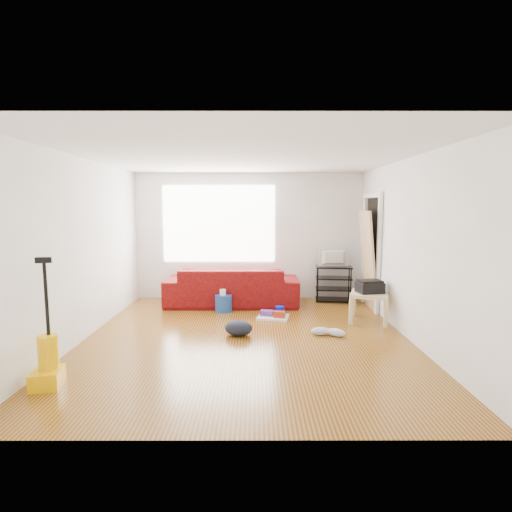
{
  "coord_description": "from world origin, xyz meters",
  "views": [
    {
      "loc": [
        0.13,
        -5.44,
        1.82
      ],
      "look_at": [
        0.13,
        0.6,
        1.09
      ],
      "focal_mm": 28.0,
      "sensor_mm": 36.0,
      "label": 1
    }
  ],
  "objects_px": {
    "cleaning_tray": "(274,315)",
    "vacuum": "(48,363)",
    "tv_stand": "(334,283)",
    "side_table": "(369,297)",
    "bucket": "(224,311)",
    "backpack": "(239,335)",
    "sofa": "(232,304)"
  },
  "relations": [
    {
      "from": "backpack",
      "to": "tv_stand",
      "type": "bearing_deg",
      "value": 64.36
    },
    {
      "from": "side_table",
      "to": "vacuum",
      "type": "height_order",
      "value": "vacuum"
    },
    {
      "from": "cleaning_tray",
      "to": "vacuum",
      "type": "relative_size",
      "value": 0.43
    },
    {
      "from": "tv_stand",
      "to": "bucket",
      "type": "xyz_separation_m",
      "value": [
        -2.09,
        -0.79,
        -0.35
      ]
    },
    {
      "from": "backpack",
      "to": "bucket",
      "type": "bearing_deg",
      "value": 117.62
    },
    {
      "from": "side_table",
      "to": "bucket",
      "type": "height_order",
      "value": "side_table"
    },
    {
      "from": "bucket",
      "to": "cleaning_tray",
      "type": "relative_size",
      "value": 0.52
    },
    {
      "from": "vacuum",
      "to": "backpack",
      "type": "bearing_deg",
      "value": 30.53
    },
    {
      "from": "bucket",
      "to": "backpack",
      "type": "relative_size",
      "value": 0.75
    },
    {
      "from": "sofa",
      "to": "backpack",
      "type": "relative_size",
      "value": 6.22
    },
    {
      "from": "bucket",
      "to": "backpack",
      "type": "distance_m",
      "value": 1.38
    },
    {
      "from": "sofa",
      "to": "vacuum",
      "type": "relative_size",
      "value": 1.86
    },
    {
      "from": "side_table",
      "to": "vacuum",
      "type": "relative_size",
      "value": 0.55
    },
    {
      "from": "vacuum",
      "to": "side_table",
      "type": "bearing_deg",
      "value": 20.42
    },
    {
      "from": "side_table",
      "to": "cleaning_tray",
      "type": "distance_m",
      "value": 1.57
    },
    {
      "from": "sofa",
      "to": "cleaning_tray",
      "type": "height_order",
      "value": "sofa"
    },
    {
      "from": "backpack",
      "to": "vacuum",
      "type": "xyz_separation_m",
      "value": [
        -1.88,
        -1.62,
        0.25
      ]
    },
    {
      "from": "tv_stand",
      "to": "vacuum",
      "type": "distance_m",
      "value": 5.23
    },
    {
      "from": "cleaning_tray",
      "to": "backpack",
      "type": "distance_m",
      "value": 1.06
    },
    {
      "from": "sofa",
      "to": "tv_stand",
      "type": "height_order",
      "value": "tv_stand"
    },
    {
      "from": "sofa",
      "to": "bucket",
      "type": "relative_size",
      "value": 8.26
    },
    {
      "from": "sofa",
      "to": "tv_stand",
      "type": "xyz_separation_m",
      "value": [
        1.96,
        0.27,
        0.35
      ]
    },
    {
      "from": "backpack",
      "to": "vacuum",
      "type": "distance_m",
      "value": 2.49
    },
    {
      "from": "cleaning_tray",
      "to": "vacuum",
      "type": "xyz_separation_m",
      "value": [
        -2.43,
        -2.52,
        0.19
      ]
    },
    {
      "from": "tv_stand",
      "to": "side_table",
      "type": "height_order",
      "value": "tv_stand"
    },
    {
      "from": "tv_stand",
      "to": "side_table",
      "type": "bearing_deg",
      "value": -71.16
    },
    {
      "from": "sofa",
      "to": "backpack",
      "type": "xyz_separation_m",
      "value": [
        0.2,
        -1.86,
        0.0
      ]
    },
    {
      "from": "sofa",
      "to": "bucket",
      "type": "bearing_deg",
      "value": 76.41
    },
    {
      "from": "bucket",
      "to": "vacuum",
      "type": "distance_m",
      "value": 3.35
    },
    {
      "from": "bucket",
      "to": "side_table",
      "type": "bearing_deg",
      "value": -14.64
    },
    {
      "from": "cleaning_tray",
      "to": "backpack",
      "type": "height_order",
      "value": "cleaning_tray"
    },
    {
      "from": "side_table",
      "to": "cleaning_tray",
      "type": "xyz_separation_m",
      "value": [
        -1.52,
        0.19,
        -0.34
      ]
    }
  ]
}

